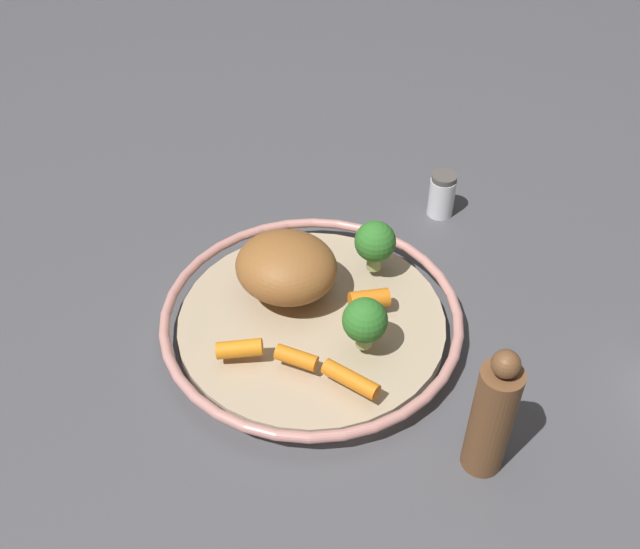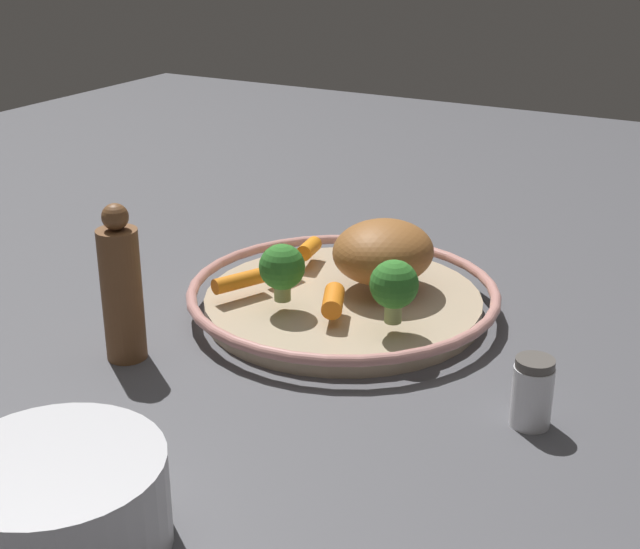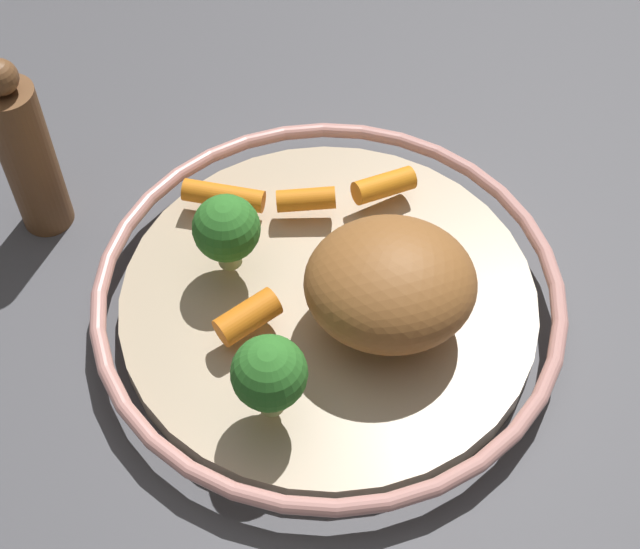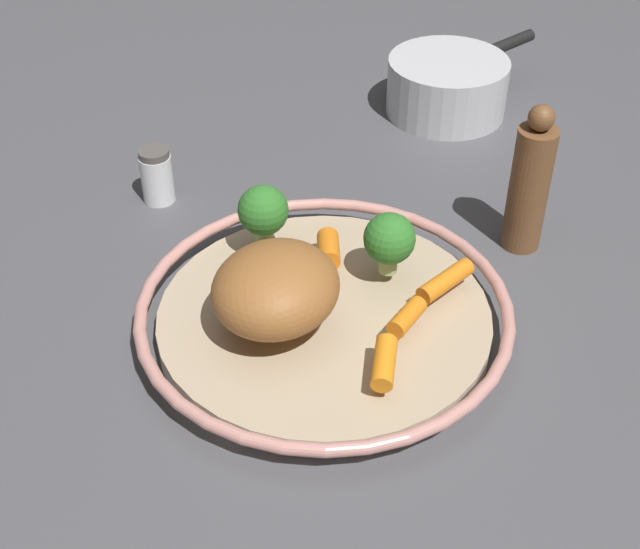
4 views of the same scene
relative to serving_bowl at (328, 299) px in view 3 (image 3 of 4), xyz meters
The scene contains 10 objects.
ground_plane 0.02m from the serving_bowl, ahead, with size 2.37×2.37×0.00m, color #4C4C51.
serving_bowl is the anchor object (origin of this frame).
roast_chicken_piece 0.07m from the serving_bowl, 40.86° to the right, with size 0.12×0.11×0.07m, color #975D2D.
baby_carrot_right 0.10m from the serving_bowl, 51.89° to the left, with size 0.02×0.02×0.05m, color orange.
baby_carrot_near_rim 0.12m from the serving_bowl, 122.57° to the left, with size 0.02×0.02×0.06m, color orange.
baby_carrot_left 0.08m from the serving_bowl, 91.61° to the left, with size 0.02×0.02×0.05m, color orange.
baby_carrot_back 0.07m from the serving_bowl, 161.28° to the right, with size 0.02×0.02×0.05m, color orange.
broccoli_floret_small 0.12m from the serving_bowl, 123.76° to the right, with size 0.05×0.05×0.07m.
broccoli_floret_large 0.09m from the serving_bowl, 149.86° to the left, with size 0.05×0.05×0.06m.
pepper_mill 0.25m from the serving_bowl, 145.18° to the left, with size 0.04×0.04×0.16m.
Camera 3 is at (-0.09, -0.40, 0.59)m, focal length 52.59 mm.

